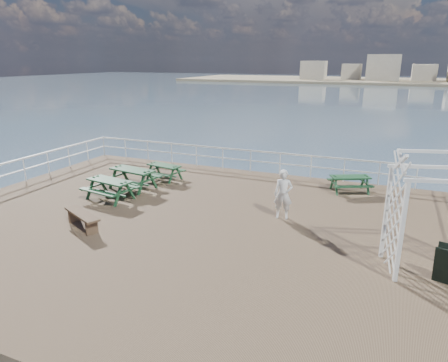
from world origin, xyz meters
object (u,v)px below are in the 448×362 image
trellis_arbor (443,220)px  picnic_table_d (132,174)px  picnic_table_b (110,185)px  picnic_table_a (164,169)px  picnic_table_c (350,181)px  person (283,194)px  flat_bench_near (82,217)px

trellis_arbor → picnic_table_d: bearing=149.6°
picnic_table_b → picnic_table_d: bearing=99.2°
picnic_table_a → trellis_arbor: trellis_arbor is taller
picnic_table_d → picnic_table_b: bearing=-80.9°
picnic_table_c → person: bearing=-141.0°
person → picnic_table_b: bearing=176.5°
picnic_table_d → picnic_table_a: bearing=82.0°
picnic_table_a → picnic_table_c: bearing=20.3°
picnic_table_c → picnic_table_b: bearing=-177.5°
picnic_table_d → trellis_arbor: (11.36, -2.78, 0.81)m
picnic_table_c → person: 4.30m
picnic_table_a → picnic_table_b: 3.25m
picnic_table_d → person: (6.75, -0.78, 0.25)m
picnic_table_b → flat_bench_near: 2.82m
picnic_table_a → person: size_ratio=1.04×
picnic_table_c → flat_bench_near: bearing=-162.1°
picnic_table_a → picnic_table_c: size_ratio=0.91×
picnic_table_d → person: person is taller
picnic_table_a → person: bearing=-11.2°
picnic_table_a → picnic_table_b: size_ratio=0.86×
flat_bench_near → trellis_arbor: (10.41, 1.37, 1.04)m
picnic_table_a → picnic_table_b: (-0.53, -3.20, 0.08)m
picnic_table_d → person: bearing=2.7°
flat_bench_near → picnic_table_d: bearing=127.8°
picnic_table_a → person: (6.22, -2.48, 0.37)m
picnic_table_a → picnic_table_d: picnic_table_d is taller
picnic_table_a → picnic_table_c: picnic_table_a is taller
picnic_table_b → flat_bench_near: (0.96, -2.65, -0.19)m
picnic_table_b → picnic_table_c: 9.75m
picnic_table_a → trellis_arbor: (10.83, -4.48, 0.93)m
picnic_table_b → picnic_table_c: picnic_table_b is taller
picnic_table_d → picnic_table_c: bearing=29.1°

